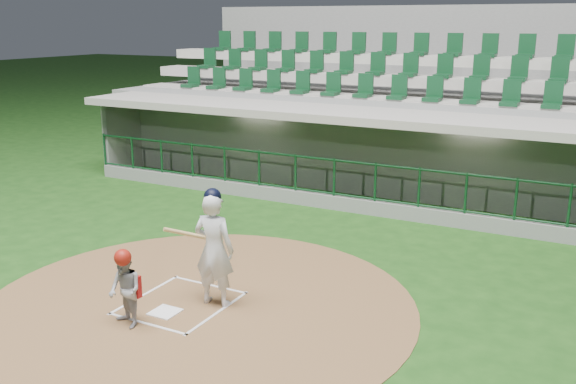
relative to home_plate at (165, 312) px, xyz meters
The scene contains 8 objects.
ground 0.70m from the home_plate, 90.00° to the left, with size 120.00×120.00×0.00m, color #184012.
dirt_circle 0.58m from the home_plate, 59.04° to the left, with size 7.20×7.20×0.01m, color brown.
home_plate is the anchor object (origin of this frame).
batter_box_chalk 0.40m from the home_plate, 90.00° to the left, with size 1.55×1.80×0.01m.
dugout_structure 8.58m from the home_plate, 89.68° to the left, with size 16.40×3.70×3.00m.
seating_deck 11.69m from the home_plate, 90.00° to the left, with size 17.00×6.72×5.15m.
batter 1.29m from the home_plate, 51.94° to the left, with size 0.91×0.90×1.98m.
catcher 0.90m from the home_plate, 109.97° to the right, with size 0.69×0.62×1.25m.
Camera 1 is at (6.17, -8.12, 4.56)m, focal length 40.00 mm.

